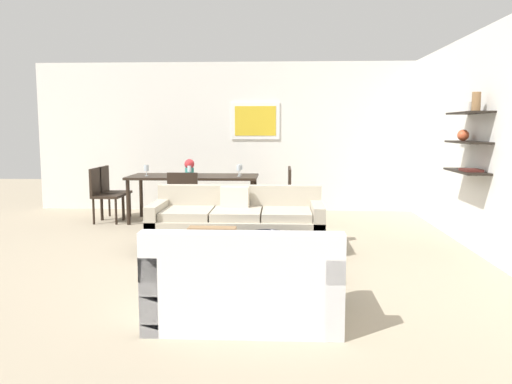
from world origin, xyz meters
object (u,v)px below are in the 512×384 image
Objects in this scene: candle_jar at (295,236)px; dining_chair_foot at (184,197)px; sofa_beige at (237,227)px; wine_glass_left_near at (146,168)px; coffee_table at (267,257)px; centerpiece_vase at (189,167)px; wine_glass_foot at (189,169)px; wine_glass_right_far at (240,167)px; dining_table at (194,180)px; loveseat_white at (244,284)px; dining_chair_left_far at (111,189)px; decorative_bowl at (267,235)px; dining_chair_left_near at (103,191)px; dining_chair_right_near at (282,193)px; apple_on_coffee_table at (244,238)px; dining_chair_right_far at (282,190)px; wine_glass_right_near at (239,168)px.

dining_chair_foot is at bearing 124.67° from candle_jar.
wine_glass_left_near is at bearing 131.00° from sofa_beige.
centerpiece_vase is at bearing 113.60° from coffee_table.
wine_glass_foot is 0.89m from wine_glass_right_far.
dining_table is 7.69× the size of centerpiece_vase.
loveseat_white is 1.69× the size of dining_chair_left_far.
coffee_table is 0.23m from decorative_bowl.
dining_chair_left_near is at bearing 133.37° from decorative_bowl.
dining_chair_right_near reaches higher than coffee_table.
loveseat_white is at bearing -94.17° from dining_chair_right_near.
candle_jar is 0.08× the size of dining_chair_left_near.
dining_chair_right_near is at bearing -23.75° from wine_glass_right_far.
apple_on_coffee_table is at bearing -54.01° from dining_chair_left_far.
wine_glass_right_far is at bearing 95.30° from apple_on_coffee_table.
loveseat_white is 4.91m from dining_chair_left_near.
sofa_beige is 3.20m from dining_chair_left_far.
apple_on_coffee_table is (-0.08, 1.12, 0.13)m from loveseat_white.
dining_chair_foot is (-1.57, 2.27, 0.09)m from candle_jar.
dining_chair_foot is 3.26× the size of centerpiece_vase.
loveseat_white is at bearing -58.17° from dining_chair_left_near.
dining_chair_foot is at bearing -85.78° from centerpiece_vase.
candle_jar is 3.50m from dining_table.
coffee_table is at bearing -92.85° from dining_chair_right_far.
candle_jar is 0.41× the size of wine_glass_left_near.
dining_chair_foot is 4.87× the size of wine_glass_right_near.
wine_glass_foot is (-1.29, 2.71, 0.46)m from decorative_bowl.
wine_glass_right_far is (0.75, 0.96, 0.37)m from dining_chair_foot.
dining_table is (-1.14, 4.36, 0.39)m from loveseat_white.
apple_on_coffee_table reaches higher than decorative_bowl.
wine_glass_right_far is (-0.82, 3.22, 0.46)m from candle_jar.
wine_glass_right_far is at bearing 99.56° from decorative_bowl.
loveseat_white is 19.99× the size of candle_jar.
dining_chair_right_near and dining_chair_right_far have the same top height.
dining_table is (-0.88, 1.98, 0.39)m from sofa_beige.
wine_glass_foot is (-1.44, -0.58, 0.38)m from dining_chair_right_far.
sofa_beige is 23.75× the size of apple_on_coffee_table.
wine_glass_right_near is (0.75, 0.74, 0.38)m from dining_chair_foot.
loveseat_white is at bearing -96.30° from coffee_table.
dining_chair_foot is 1.11m from wine_glass_left_near.
wine_glass_right_near is 0.22m from wine_glass_right_far.
candle_jar is 3.32m from dining_chair_right_far.
sofa_beige reaches higher than coffee_table.
wine_glass_foot reaches higher than candle_jar.
dining_chair_right_near is 1.00× the size of dining_chair_left_near.
sofa_beige is 2.94m from dining_chair_left_near.
candle_jar is at bearing 71.06° from loveseat_white.
dining_chair_foot reaches higher than apple_on_coffee_table.
wine_glass_foot is at bearing 119.84° from candle_jar.
decorative_bowl is (0.40, -1.11, 0.13)m from sofa_beige.
sofa_beige is 2.20m from dining_table.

